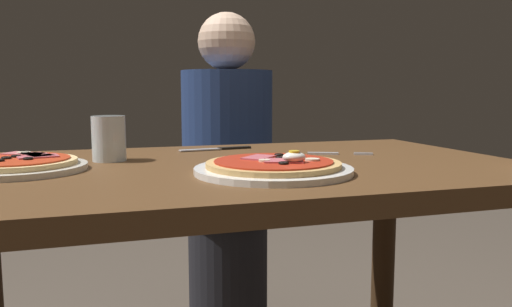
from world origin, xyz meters
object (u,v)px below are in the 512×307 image
at_px(fork, 335,153).
at_px(knife, 221,149).
at_px(diner_person, 228,188).
at_px(pizza_foreground, 274,167).
at_px(dining_table, 238,221).
at_px(water_glass_near, 109,141).
at_px(pizza_across_left, 17,165).

xyz_separation_m(fork, knife, (-0.24, 0.18, 0.00)).
relative_size(knife, diner_person, 0.17).
xyz_separation_m(pizza_foreground, fork, (0.24, 0.22, -0.01)).
height_order(dining_table, water_glass_near, water_glass_near).
bearing_deg(water_glass_near, knife, 24.42).
bearing_deg(pizza_across_left, fork, 3.53).
xyz_separation_m(dining_table, knife, (0.03, 0.26, 0.13)).
distance_m(pizza_foreground, knife, 0.40).
bearing_deg(fork, pizza_foreground, -136.84).
relative_size(fork, diner_person, 0.13).
bearing_deg(pizza_across_left, pizza_foreground, -20.72).
xyz_separation_m(dining_table, fork, (0.27, 0.08, 0.13)).
xyz_separation_m(pizza_foreground, pizza_across_left, (-0.47, 0.18, -0.00)).
relative_size(pizza_across_left, knife, 1.35).
distance_m(knife, diner_person, 0.52).
height_order(pizza_foreground, fork, pizza_foreground).
bearing_deg(diner_person, pizza_foreground, 81.54).
relative_size(pizza_foreground, water_glass_near, 3.01).
height_order(pizza_across_left, fork, pizza_across_left).
distance_m(pizza_across_left, water_glass_near, 0.20).
bearing_deg(water_glass_near, fork, -5.48).
bearing_deg(pizza_foreground, fork, 43.16).
bearing_deg(pizza_across_left, dining_table, -4.82).
height_order(dining_table, diner_person, diner_person).
xyz_separation_m(pizza_foreground, knife, (-0.01, 0.40, -0.01)).
xyz_separation_m(pizza_foreground, diner_person, (0.13, 0.86, -0.21)).
xyz_separation_m(pizza_across_left, fork, (0.70, 0.04, -0.01)).
xyz_separation_m(pizza_across_left, water_glass_near, (0.18, 0.09, 0.03)).
bearing_deg(water_glass_near, pizza_across_left, -151.94).
relative_size(water_glass_near, fork, 0.67).
distance_m(dining_table, water_glass_near, 0.34).
relative_size(dining_table, water_glass_near, 12.32).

